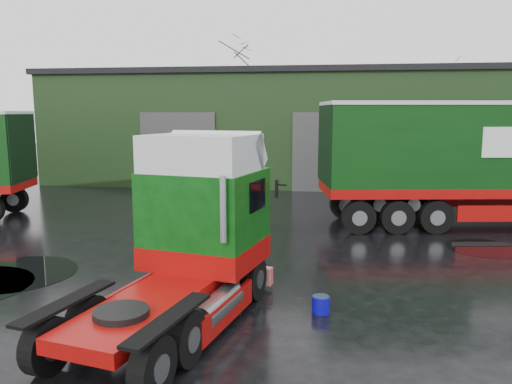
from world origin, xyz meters
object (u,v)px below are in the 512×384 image
warehouse (332,126)px  tree_back_b (433,116)px  hero_tractor (166,236)px  tree_back_a (233,103)px  wash_bucket (321,304)px  lorry_right (508,164)px

warehouse → tree_back_b: bearing=51.3°
tree_back_b → hero_tractor: bearing=-108.7°
tree_back_a → tree_back_b: size_ratio=1.27×
hero_tractor → wash_bucket: bearing=35.9°
tree_back_a → tree_back_b: (16.00, 0.00, -1.00)m
hero_tractor → tree_back_b: (11.14, 33.00, 1.96)m
tree_back_b → warehouse: bearing=-128.7°
tree_back_a → warehouse: bearing=-51.3°
warehouse → tree_back_a: bearing=128.7°
wash_bucket → tree_back_b: (8.37, 31.79, 3.58)m
hero_tractor → lorry_right: 13.61m
tree_back_a → lorry_right: bearing=-58.6°
warehouse → lorry_right: size_ratio=1.94×
hero_tractor → lorry_right: size_ratio=0.34×
warehouse → lorry_right: bearing=-65.1°
lorry_right → tree_back_a: (-14.00, 22.92, 2.55)m
warehouse → tree_back_a: (-8.00, 10.00, 1.59)m
warehouse → hero_tractor: bearing=-97.8°
hero_tractor → tree_back_a: bearing=110.7°
hero_tractor → tree_back_a: tree_back_a is taller
hero_tractor → wash_bucket: hero_tractor is taller
lorry_right → wash_bucket: size_ratio=46.51×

